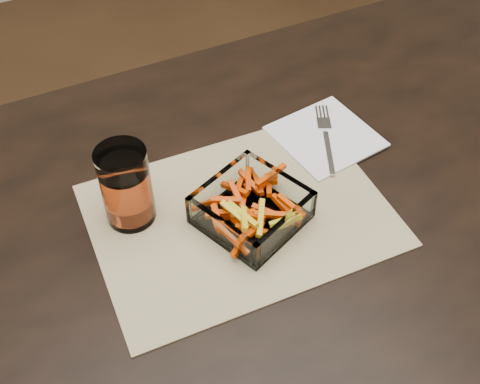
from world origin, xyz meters
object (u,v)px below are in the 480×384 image
at_px(glass_bowl, 251,209).
at_px(fork, 326,136).
at_px(tumbler, 126,188).
at_px(dining_table, 312,227).

height_order(glass_bowl, fork, glass_bowl).
height_order(glass_bowl, tumbler, tumbler).
relative_size(dining_table, tumbler, 12.04).
xyz_separation_m(glass_bowl, tumbler, (-0.16, 0.09, 0.04)).
relative_size(tumbler, fork, 0.79).
bearing_deg(tumbler, dining_table, -16.33).
bearing_deg(glass_bowl, tumbler, 151.60).
bearing_deg(glass_bowl, fork, 28.40).
xyz_separation_m(dining_table, tumbler, (-0.28, 0.08, 0.15)).
bearing_deg(glass_bowl, dining_table, 2.25).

